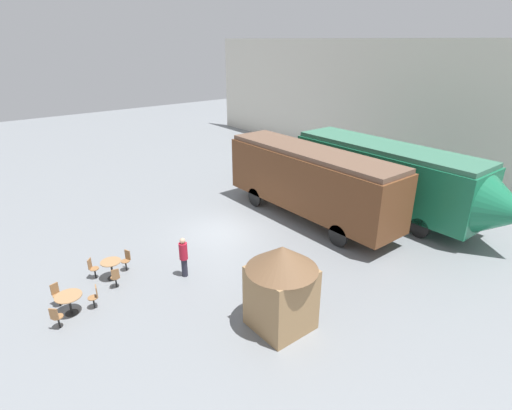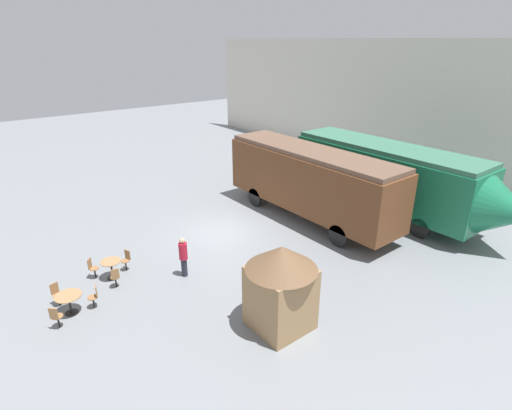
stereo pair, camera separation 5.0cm
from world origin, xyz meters
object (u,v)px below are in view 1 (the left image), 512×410
Objects in this scene: ticket_kiosk at (281,283)px; cafe_table_near at (111,265)px; cafe_chair_0 at (115,277)px; passenger_coach_wooden at (310,179)px; visitor_person at (184,256)px; cafe_table_mid at (69,299)px; streamlined_locomotive at (398,178)px.

cafe_table_near is at bearing -151.89° from ticket_kiosk.
ticket_kiosk reaches higher than cafe_chair_0.
ticket_kiosk is (5.63, -7.00, -0.55)m from passenger_coach_wooden.
visitor_person is (1.64, 2.37, 0.34)m from cafe_table_near.
passenger_coach_wooden is at bearing 128.80° from ticket_kiosk.
passenger_coach_wooden is at bearing 92.76° from cafe_table_mid.
streamlined_locomotive is at bearing 81.90° from visitor_person.
passenger_coach_wooden reaches higher than cafe_table_mid.
cafe_table_near is at bearing 123.71° from cafe_table_mid.
visitor_person reaches higher than cafe_table_near.
cafe_chair_0 is 2.68m from visitor_person.
ticket_kiosk is at bearing 46.66° from cafe_table_mid.
visitor_person is (0.94, -8.02, -1.29)m from passenger_coach_wooden.
streamlined_locomotive reaches higher than ticket_kiosk.
streamlined_locomotive reaches higher than visitor_person.
streamlined_locomotive is at bearing 56.04° from passenger_coach_wooden.
passenger_coach_wooden is (-2.63, -3.91, 0.05)m from streamlined_locomotive.
streamlined_locomotive is at bearing 105.36° from ticket_kiosk.
visitor_person reaches higher than cafe_chair_0.
streamlined_locomotive is 14.53× the size of cafe_chair_0.
ticket_kiosk is at bearing 28.11° from cafe_table_near.
cafe_table_near is at bearing -93.89° from passenger_coach_wooden.
cafe_table_near is at bearing -0.00° from cafe_chair_0.
visitor_person is at bearing -167.81° from ticket_kiosk.
cafe_table_near is 0.47× the size of visitor_person.
visitor_person is (-1.70, -11.93, -1.23)m from streamlined_locomotive.
ticket_kiosk reaches higher than cafe_table_mid.
cafe_table_mid is at bearing -97.15° from streamlined_locomotive.
streamlined_locomotive is at bearing 82.85° from cafe_table_mid.
streamlined_locomotive is 1.22× the size of passenger_coach_wooden.
streamlined_locomotive is 4.21× the size of ticket_kiosk.
visitor_person is at bearing -83.34° from passenger_coach_wooden.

